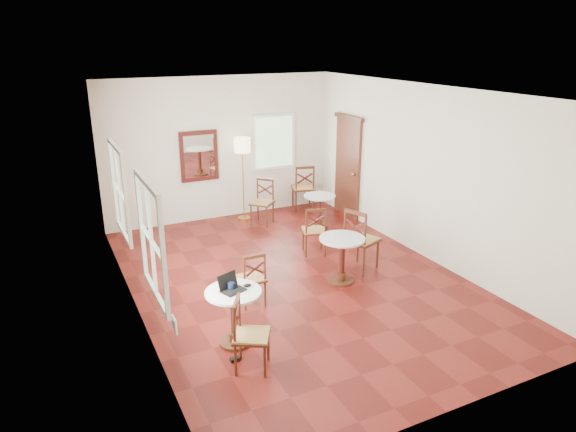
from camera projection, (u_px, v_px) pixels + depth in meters
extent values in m
plane|color=#601510|center=(296.00, 279.00, 8.40)|extent=(7.00, 7.00, 0.00)
cube|color=silver|center=(221.00, 149.00, 10.88)|extent=(5.00, 0.02, 3.00)
cube|color=silver|center=(463.00, 284.00, 4.94)|extent=(5.00, 0.02, 3.00)
cube|color=silver|center=(129.00, 214.00, 6.87)|extent=(0.02, 7.00, 3.00)
cube|color=silver|center=(425.00, 173.00, 8.95)|extent=(0.02, 7.00, 3.00)
cube|color=white|center=(297.00, 91.00, 7.42)|extent=(5.00, 7.00, 0.02)
cube|color=#5B2A1A|center=(348.00, 169.00, 11.11)|extent=(0.06, 0.90, 2.10)
cube|color=#4D2313|center=(349.00, 117.00, 10.75)|extent=(0.08, 1.02, 0.08)
sphere|color=#BF8C3F|center=(353.00, 174.00, 10.83)|extent=(0.07, 0.07, 0.07)
cube|color=#461612|center=(199.00, 156.00, 10.67)|extent=(0.80, 0.05, 1.05)
cube|color=white|center=(199.00, 156.00, 10.64)|extent=(0.64, 0.02, 0.88)
cube|color=white|center=(175.00, 325.00, 5.28)|extent=(0.02, 0.16, 0.16)
torus|color=red|center=(176.00, 324.00, 5.29)|extent=(0.02, 0.12, 0.12)
cube|color=white|center=(151.00, 241.00, 5.85)|extent=(0.06, 1.22, 1.42)
cube|color=white|center=(119.00, 191.00, 7.71)|extent=(0.06, 1.22, 1.42)
cube|color=white|center=(274.00, 142.00, 11.33)|extent=(1.02, 0.06, 1.22)
cylinder|color=#4D2313|center=(235.00, 342.00, 6.65)|extent=(0.41, 0.41, 0.04)
cylinder|color=#4D2313|center=(235.00, 336.00, 6.62)|extent=(0.16, 0.16, 0.12)
cylinder|color=#461612|center=(234.00, 316.00, 6.52)|extent=(0.09, 0.09, 0.61)
cylinder|color=#4D2313|center=(233.00, 295.00, 6.43)|extent=(0.14, 0.14, 0.06)
cylinder|color=silver|center=(233.00, 292.00, 6.41)|extent=(0.71, 0.71, 0.03)
cylinder|color=#4D2313|center=(341.00, 281.00, 8.31)|extent=(0.41, 0.41, 0.04)
cylinder|color=#4D2313|center=(341.00, 276.00, 8.29)|extent=(0.16, 0.16, 0.12)
cylinder|color=#461612|center=(342.00, 258.00, 8.18)|extent=(0.09, 0.09, 0.62)
cylinder|color=#4D2313|center=(342.00, 241.00, 8.09)|extent=(0.14, 0.14, 0.06)
cylinder|color=silver|center=(342.00, 239.00, 8.07)|extent=(0.72, 0.72, 0.03)
cylinder|color=#4D2313|center=(319.00, 226.00, 10.72)|extent=(0.37, 0.37, 0.04)
cylinder|color=#4D2313|center=(319.00, 223.00, 10.70)|extent=(0.15, 0.15, 0.11)
cylinder|color=#461612|center=(319.00, 210.00, 10.61)|extent=(0.08, 0.08, 0.55)
cylinder|color=#4D2313|center=(320.00, 198.00, 10.52)|extent=(0.13, 0.13, 0.06)
cylinder|color=silver|center=(320.00, 196.00, 10.51)|extent=(0.64, 0.64, 0.03)
cylinder|color=#4D2313|center=(257.00, 285.00, 7.79)|extent=(0.03, 0.03, 0.39)
cylinder|color=#4D2313|center=(265.00, 294.00, 7.52)|extent=(0.03, 0.03, 0.39)
cylinder|color=#4D2313|center=(237.00, 289.00, 7.65)|extent=(0.03, 0.03, 0.39)
cylinder|color=#4D2313|center=(245.00, 298.00, 7.39)|extent=(0.03, 0.03, 0.39)
cube|color=#4D2313|center=(251.00, 279.00, 7.52)|extent=(0.39, 0.39, 0.03)
cube|color=#A67842|center=(251.00, 278.00, 7.52)|extent=(0.37, 0.37, 0.03)
cylinder|color=#4D2313|center=(265.00, 268.00, 7.39)|extent=(0.03, 0.03, 0.44)
cylinder|color=#4D2313|center=(244.00, 272.00, 7.25)|extent=(0.03, 0.03, 0.44)
cube|color=#4D2313|center=(254.00, 257.00, 7.25)|extent=(0.33, 0.04, 0.04)
cube|color=#461612|center=(255.00, 269.00, 7.32)|extent=(0.28, 0.03, 0.19)
cube|color=#461612|center=(255.00, 269.00, 7.32)|extent=(0.28, 0.03, 0.19)
cylinder|color=#4D2313|center=(265.00, 361.00, 5.92)|extent=(0.03, 0.03, 0.42)
cylinder|color=#4D2313|center=(236.00, 360.00, 5.95)|extent=(0.03, 0.03, 0.42)
cylinder|color=#4D2313|center=(268.00, 345.00, 6.24)|extent=(0.03, 0.03, 0.42)
cylinder|color=#4D2313|center=(240.00, 344.00, 6.27)|extent=(0.03, 0.03, 0.42)
cube|color=#4D2313|center=(252.00, 336.00, 6.02)|extent=(0.57, 0.57, 0.03)
cube|color=#A67842|center=(252.00, 335.00, 6.02)|extent=(0.54, 0.54, 0.04)
cylinder|color=#4D2313|center=(234.00, 326.00, 5.80)|extent=(0.03, 0.03, 0.47)
cylinder|color=#4D2313|center=(239.00, 311.00, 6.12)|extent=(0.03, 0.03, 0.47)
cube|color=#4D2313|center=(236.00, 302.00, 5.89)|extent=(0.21, 0.33, 0.05)
cube|color=#461612|center=(237.00, 318.00, 5.96)|extent=(0.17, 0.28, 0.21)
cube|color=#461612|center=(237.00, 318.00, 5.96)|extent=(0.17, 0.28, 0.21)
cylinder|color=#4D2313|center=(321.00, 238.00, 9.54)|extent=(0.03, 0.03, 0.43)
cylinder|color=#4D2313|center=(325.00, 245.00, 9.22)|extent=(0.03, 0.03, 0.43)
cylinder|color=#4D2313|center=(303.00, 239.00, 9.50)|extent=(0.03, 0.03, 0.43)
cylinder|color=#4D2313|center=(306.00, 246.00, 9.18)|extent=(0.03, 0.03, 0.43)
cube|color=#4D2313|center=(314.00, 231.00, 9.29)|extent=(0.53, 0.53, 0.03)
cube|color=#A67842|center=(314.00, 230.00, 9.29)|extent=(0.51, 0.51, 0.04)
cylinder|color=#4D2313|center=(326.00, 221.00, 9.07)|extent=(0.03, 0.03, 0.47)
cylinder|color=#4D2313|center=(306.00, 222.00, 9.03)|extent=(0.03, 0.03, 0.47)
cube|color=#4D2313|center=(316.00, 210.00, 8.98)|extent=(0.35, 0.15, 0.05)
cube|color=#461612|center=(316.00, 221.00, 9.05)|extent=(0.30, 0.12, 0.21)
cube|color=#461612|center=(316.00, 221.00, 9.05)|extent=(0.30, 0.12, 0.21)
cylinder|color=#4D2313|center=(377.00, 254.00, 8.74)|extent=(0.04, 0.04, 0.51)
cylinder|color=#4D2313|center=(364.00, 261.00, 8.46)|extent=(0.04, 0.04, 0.51)
cylinder|color=#4D2313|center=(358.00, 248.00, 9.00)|extent=(0.04, 0.04, 0.51)
cylinder|color=#4D2313|center=(344.00, 255.00, 8.72)|extent=(0.04, 0.04, 0.51)
cube|color=#4D2313|center=(361.00, 240.00, 8.65)|extent=(0.64, 0.64, 0.03)
cube|color=#A67842|center=(361.00, 239.00, 8.64)|extent=(0.61, 0.61, 0.05)
cylinder|color=#4D2313|center=(365.00, 231.00, 8.28)|extent=(0.04, 0.04, 0.56)
cylinder|color=#4D2313|center=(345.00, 225.00, 8.54)|extent=(0.04, 0.04, 0.56)
cube|color=#4D2313|center=(356.00, 213.00, 8.33)|extent=(0.19, 0.41, 0.06)
cube|color=#461612|center=(355.00, 227.00, 8.41)|extent=(0.16, 0.35, 0.25)
cube|color=#461612|center=(355.00, 227.00, 8.41)|extent=(0.16, 0.35, 0.25)
cylinder|color=#4D2313|center=(310.00, 196.00, 11.97)|extent=(0.04, 0.04, 0.49)
cylinder|color=#4D2313|center=(313.00, 201.00, 11.60)|extent=(0.04, 0.04, 0.49)
cylinder|color=#4D2313|center=(293.00, 197.00, 11.90)|extent=(0.04, 0.04, 0.49)
cylinder|color=#4D2313|center=(296.00, 202.00, 11.54)|extent=(0.04, 0.04, 0.49)
cube|color=#4D2313|center=(303.00, 188.00, 11.67)|extent=(0.60, 0.60, 0.03)
cube|color=#A67842|center=(303.00, 187.00, 11.66)|extent=(0.57, 0.57, 0.04)
cylinder|color=#4D2313|center=(314.00, 178.00, 11.43)|extent=(0.04, 0.04, 0.55)
cylinder|color=#4D2313|center=(296.00, 179.00, 11.36)|extent=(0.04, 0.04, 0.55)
cube|color=#4D2313|center=(305.00, 168.00, 11.31)|extent=(0.41, 0.15, 0.05)
cube|color=#461612|center=(305.00, 178.00, 11.39)|extent=(0.35, 0.12, 0.24)
cube|color=#461612|center=(305.00, 178.00, 11.39)|extent=(0.35, 0.12, 0.24)
cylinder|color=#4D2313|center=(251.00, 215.00, 10.76)|extent=(0.04, 0.04, 0.44)
cylinder|color=#4D2313|center=(258.00, 210.00, 11.08)|extent=(0.04, 0.04, 0.44)
cylinder|color=#4D2313|center=(267.00, 217.00, 10.64)|extent=(0.04, 0.04, 0.44)
cylinder|color=#4D2313|center=(273.00, 212.00, 10.96)|extent=(0.04, 0.04, 0.44)
cube|color=#4D2313|center=(262.00, 203.00, 10.79)|extent=(0.61, 0.61, 0.03)
cube|color=#A67842|center=(262.00, 202.00, 10.78)|extent=(0.58, 0.58, 0.04)
cylinder|color=#4D2313|center=(258.00, 189.00, 10.92)|extent=(0.04, 0.04, 0.49)
cylinder|color=#4D2313|center=(273.00, 191.00, 10.80)|extent=(0.04, 0.04, 0.49)
cube|color=#4D2313|center=(265.00, 179.00, 10.79)|extent=(0.28, 0.30, 0.05)
cube|color=#461612|center=(265.00, 189.00, 10.86)|extent=(0.23, 0.25, 0.22)
cube|color=#461612|center=(265.00, 189.00, 10.86)|extent=(0.23, 0.25, 0.22)
cylinder|color=#BF8C3F|center=(244.00, 218.00, 11.21)|extent=(0.28, 0.28, 0.03)
cylinder|color=#BF8C3F|center=(243.00, 183.00, 10.95)|extent=(0.02, 0.02, 1.62)
cylinder|color=beige|center=(242.00, 145.00, 10.68)|extent=(0.34, 0.34, 0.30)
cube|color=black|center=(233.00, 291.00, 6.40)|extent=(0.34, 0.29, 0.02)
cube|color=black|center=(233.00, 290.00, 6.40)|extent=(0.26, 0.20, 0.00)
cube|color=black|center=(227.00, 281.00, 6.44)|extent=(0.29, 0.16, 0.19)
cube|color=silver|center=(227.00, 281.00, 6.44)|extent=(0.25, 0.13, 0.16)
ellipsoid|color=black|center=(247.00, 285.00, 6.51)|extent=(0.11, 0.08, 0.04)
cylinder|color=black|center=(231.00, 286.00, 6.42)|extent=(0.09, 0.09, 0.10)
torus|color=black|center=(235.00, 285.00, 6.44)|extent=(0.07, 0.01, 0.07)
cylinder|color=white|center=(229.00, 281.00, 6.54)|extent=(0.06, 0.06, 0.10)
cube|color=black|center=(235.00, 359.00, 6.28)|extent=(0.11, 0.07, 0.05)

